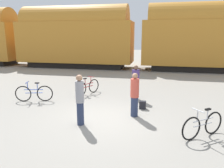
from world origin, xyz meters
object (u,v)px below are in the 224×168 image
bicycle_maroon (88,87)px  backpack (143,105)px  freight_train (138,35)px  person_in_grey (80,100)px  bicycle_blue (34,93)px  person_in_red (135,95)px  person_in_purple (136,82)px  bicycle_silver (203,125)px

bicycle_maroon → backpack: 3.54m
freight_train → bicycle_maroon: freight_train is taller
person_in_grey → bicycle_blue: bearing=-178.8°
freight_train → bicycle_blue: (-3.79, -11.29, -2.66)m
bicycle_maroon → person_in_grey: bearing=-75.3°
bicycle_maroon → person_in_red: bearing=-44.2°
bicycle_maroon → bicycle_blue: bicycle_blue is taller
bicycle_maroon → person_in_grey: 4.11m
freight_train → backpack: (1.34, -11.31, -2.89)m
bicycle_maroon → freight_train: bearing=79.8°
freight_train → bicycle_maroon: bearing=-100.2°
bicycle_maroon → backpack: bearing=-30.2°
freight_train → backpack: freight_train is taller
person_in_red → backpack: person_in_red is taller
person_in_red → person_in_purple: bearing=120.6°
bicycle_blue → person_in_grey: 3.84m
bicycle_blue → person_in_grey: size_ratio=0.96×
person_in_purple → person_in_red: person_in_red is taller
person_in_grey → bicycle_maroon: bearing=140.9°
freight_train → bicycle_maroon: (-1.71, -9.53, -2.67)m
bicycle_maroon → bicycle_blue: bearing=-139.7°
bicycle_maroon → person_in_grey: (1.03, -3.94, 0.53)m
freight_train → person_in_purple: freight_train is taller
freight_train → backpack: size_ratio=138.13×
bicycle_maroon → bicycle_blue: 2.73m
bicycle_maroon → person_in_purple: 2.65m
bicycle_blue → person_in_purple: (4.67, 1.40, 0.44)m
freight_train → person_in_grey: freight_train is taller
bicycle_blue → person_in_red: 4.99m
bicycle_maroon → person_in_purple: (2.59, -0.37, 0.44)m
backpack → freight_train: bearing=96.8°
person_in_grey → backpack: person_in_grey is taller
person_in_purple → person_in_red: (0.21, -2.35, 0.02)m
person_in_grey → backpack: (2.02, 2.16, -0.75)m
person_in_purple → person_in_red: size_ratio=0.99×
freight_train → bicycle_silver: freight_train is taller
backpack → bicycle_maroon: bearing=149.8°
bicycle_blue → backpack: bicycle_blue is taller
bicycle_silver → person_in_purple: bearing=123.5°
person_in_red → backpack: bearing=100.3°
freight_train → person_in_red: (1.09, -12.24, -2.20)m
bicycle_silver → bicycle_blue: (-7.13, 2.32, 0.01)m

